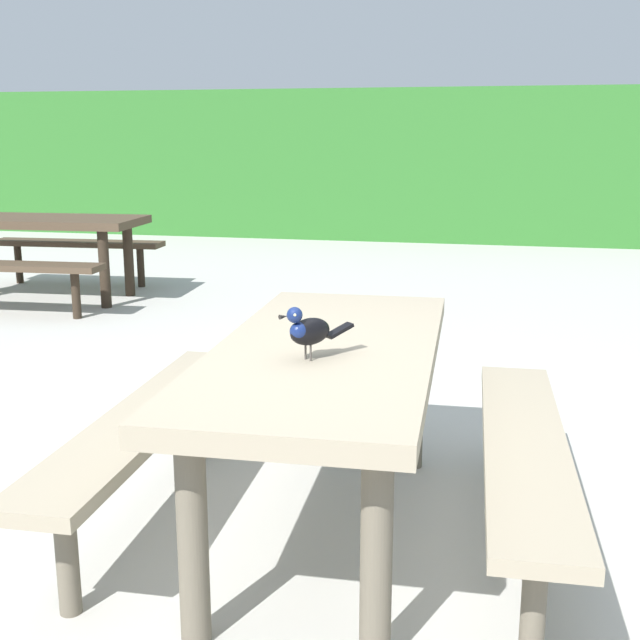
{
  "coord_description": "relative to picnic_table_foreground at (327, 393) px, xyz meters",
  "views": [
    {
      "loc": [
        0.65,
        -2.48,
        1.47
      ],
      "look_at": [
        0.07,
        0.15,
        0.84
      ],
      "focal_mm": 45.12,
      "sensor_mm": 36.0,
      "label": 1
    }
  ],
  "objects": [
    {
      "name": "ground_plane",
      "position": [
        -0.08,
        -0.21,
        -0.56
      ],
      "size": [
        60.0,
        60.0,
        0.0
      ],
      "primitive_type": "plane",
      "color": "#B7B5AD"
    },
    {
      "name": "hedge_wall",
      "position": [
        -0.08,
        9.34,
        0.47
      ],
      "size": [
        28.0,
        2.08,
        2.06
      ],
      "primitive_type": "cube",
      "color": "#2D6B28",
      "rests_on": "ground"
    },
    {
      "name": "picnic_table_foreground",
      "position": [
        0.0,
        0.0,
        0.0
      ],
      "size": [
        1.73,
        1.82,
        0.74
      ],
      "color": "gray",
      "rests_on": "ground"
    },
    {
      "name": "bird_grackle",
      "position": [
        -0.02,
        -0.22,
        0.29
      ],
      "size": [
        0.21,
        0.23,
        0.18
      ],
      "color": "black",
      "rests_on": "picnic_table_foreground"
    },
    {
      "name": "picnic_table_mid_left",
      "position": [
        -3.42,
        3.75,
        0.0
      ],
      "size": [
        1.84,
        1.78,
        0.74
      ],
      "color": "#473828",
      "rests_on": "ground"
    }
  ]
}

